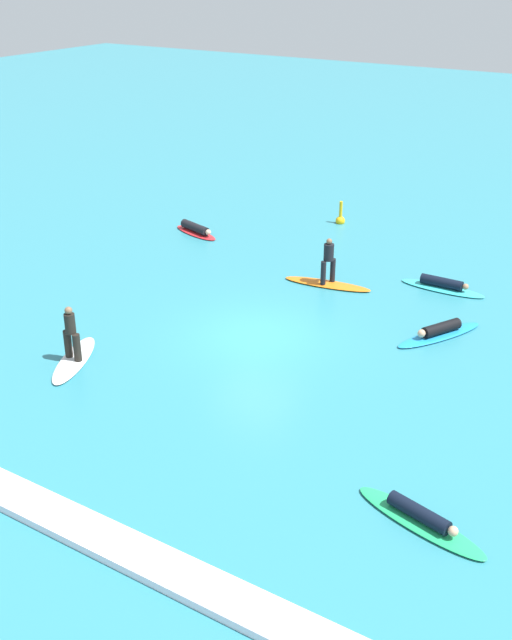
# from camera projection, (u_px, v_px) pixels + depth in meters

# --- Properties ---
(ground_plane) EXTENTS (120.00, 120.00, 0.00)m
(ground_plane) POSITION_uv_depth(u_px,v_px,m) (256.00, 335.00, 23.48)
(ground_plane) COLOR teal
(ground_plane) RESTS_ON ground
(surfer_on_white_board) EXTENTS (1.88, 2.92, 1.71)m
(surfer_on_white_board) POSITION_uv_depth(u_px,v_px,m) (73.00, 350.00, 21.80)
(surfer_on_white_board) COLOR white
(surfer_on_white_board) RESTS_ON ground_plane
(surfer_on_teal_board) EXTENTS (2.96, 0.75, 0.44)m
(surfer_on_teal_board) POSITION_uv_depth(u_px,v_px,m) (443.00, 286.00, 26.56)
(surfer_on_teal_board) COLOR #33C6CC
(surfer_on_teal_board) RESTS_ON ground_plane
(surfer_on_orange_board) EXTENTS (3.19, 1.16, 1.73)m
(surfer_on_orange_board) POSITION_uv_depth(u_px,v_px,m) (328.00, 275.00, 26.79)
(surfer_on_orange_board) COLOR orange
(surfer_on_orange_board) RESTS_ON ground_plane
(surfer_on_blue_board) EXTENTS (2.07, 3.16, 0.44)m
(surfer_on_blue_board) POSITION_uv_depth(u_px,v_px,m) (440.00, 332.00, 23.32)
(surfer_on_blue_board) COLOR #1E8CD1
(surfer_on_blue_board) RESTS_ON ground_plane
(surfer_on_green_board) EXTENTS (3.15, 1.40, 0.42)m
(surfer_on_green_board) POSITION_uv_depth(u_px,v_px,m) (420.00, 519.00, 15.67)
(surfer_on_green_board) COLOR #23B266
(surfer_on_green_board) RESTS_ON ground_plane
(surfer_on_red_board) EXTENTS (2.53, 1.35, 0.44)m
(surfer_on_red_board) POSITION_uv_depth(u_px,v_px,m) (196.00, 230.00, 31.81)
(surfer_on_red_board) COLOR red
(surfer_on_red_board) RESTS_ON ground_plane
(marker_buoy) EXTENTS (0.40, 0.40, 1.06)m
(marker_buoy) POSITION_uv_depth(u_px,v_px,m) (340.00, 219.00, 33.04)
(marker_buoy) COLOR yellow
(marker_buoy) RESTS_ON ground_plane
(wave_crest) EXTENTS (22.08, 0.90, 0.18)m
(wave_crest) POSITION_uv_depth(u_px,v_px,m) (22.00, 499.00, 16.29)
(wave_crest) COLOR white
(wave_crest) RESTS_ON ground_plane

